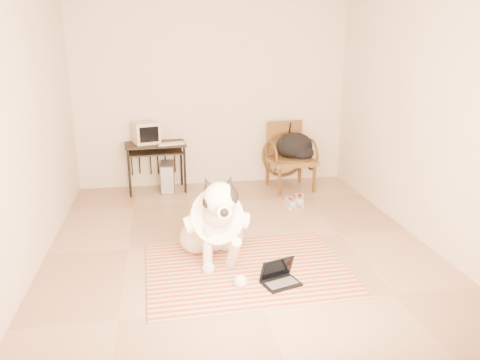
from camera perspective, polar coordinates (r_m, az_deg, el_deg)
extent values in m
plane|color=tan|center=(5.17, -0.31, -7.53)|extent=(4.50, 4.50, 0.00)
plane|color=beige|center=(6.99, -3.34, 10.36)|extent=(4.50, 0.00, 4.50)
plane|color=beige|center=(2.63, 7.53, -0.58)|extent=(4.50, 0.00, 4.50)
plane|color=beige|center=(4.88, -24.35, 6.11)|extent=(0.00, 4.50, 4.50)
plane|color=beige|center=(5.46, 21.05, 7.47)|extent=(0.00, 4.50, 4.50)
cube|color=red|center=(4.08, 2.63, -14.52)|extent=(1.90, 0.35, 0.02)
cube|color=#477836|center=(4.32, 1.68, -12.57)|extent=(1.90, 0.35, 0.02)
cube|color=#763D7D|center=(4.57, 0.85, -10.83)|extent=(1.90, 0.35, 0.02)
cube|color=gold|center=(4.82, 0.11, -9.27)|extent=(1.90, 0.35, 0.02)
cube|color=tan|center=(5.08, -0.55, -7.86)|extent=(1.90, 0.35, 0.02)
sphere|color=silver|center=(4.87, -5.36, -7.02)|extent=(0.34, 0.34, 0.34)
sphere|color=silver|center=(4.91, -1.58, -6.73)|extent=(0.34, 0.34, 0.34)
ellipsoid|color=silver|center=(4.86, -3.44, -6.65)|extent=(0.42, 0.38, 0.34)
ellipsoid|color=silver|center=(4.59, -3.10, -5.00)|extent=(0.45, 0.79, 0.73)
cylinder|color=white|center=(4.60, -3.13, -4.94)|extent=(0.53, 0.68, 0.67)
sphere|color=silver|center=(4.33, -2.68, -4.06)|extent=(0.28, 0.28, 0.28)
sphere|color=silver|center=(4.17, -2.46, -2.32)|extent=(0.31, 0.31, 0.31)
ellipsoid|color=black|center=(4.17, -1.83, -2.01)|extent=(0.24, 0.27, 0.23)
cylinder|color=silver|center=(4.06, -2.13, -3.56)|extent=(0.14, 0.17, 0.13)
sphere|color=black|center=(3.98, -1.91, -3.99)|extent=(0.08, 0.08, 0.08)
cone|color=black|center=(4.18, -4.01, -0.54)|extent=(0.15, 0.16, 0.19)
cone|color=black|center=(4.22, -1.28, -0.37)|extent=(0.16, 0.16, 0.19)
torus|color=silver|center=(4.30, -2.64, -3.48)|extent=(0.28, 0.15, 0.25)
cylinder|color=silver|center=(4.44, -3.98, -8.29)|extent=(0.10, 0.14, 0.47)
cylinder|color=silver|center=(4.36, -0.87, -9.11)|extent=(0.11, 0.42, 0.47)
sphere|color=silver|center=(4.50, -3.88, -10.69)|extent=(0.12, 0.12, 0.12)
sphere|color=silver|center=(4.25, 0.09, -12.29)|extent=(0.12, 0.12, 0.12)
cone|color=black|center=(5.19, -4.14, -6.81)|extent=(0.24, 0.46, 0.12)
cube|color=black|center=(4.31, 5.04, -12.45)|extent=(0.38, 0.32, 0.02)
cube|color=#4F4F51|center=(4.29, 5.12, -12.39)|extent=(0.31, 0.21, 0.00)
cube|color=black|center=(4.31, 4.50, -10.69)|extent=(0.33, 0.18, 0.21)
cube|color=black|center=(4.30, 4.56, -10.70)|extent=(0.29, 0.15, 0.19)
cube|color=black|center=(6.79, -10.30, 4.31)|extent=(0.88, 0.54, 0.03)
cube|color=black|center=(6.77, -10.26, 3.33)|extent=(0.78, 0.44, 0.02)
cylinder|color=black|center=(6.67, -13.33, 0.76)|extent=(0.03, 0.03, 0.68)
cylinder|color=black|center=(7.05, -13.40, 1.62)|extent=(0.03, 0.03, 0.68)
cylinder|color=black|center=(6.72, -6.73, 1.22)|extent=(0.03, 0.03, 0.68)
cylinder|color=black|center=(7.10, -7.16, 2.05)|extent=(0.03, 0.03, 0.68)
cube|color=beige|center=(6.80, -11.38, 5.69)|extent=(0.42, 0.40, 0.30)
cube|color=black|center=(6.65, -11.02, 5.46)|extent=(0.26, 0.09, 0.21)
cube|color=beige|center=(6.67, -8.42, 4.40)|extent=(0.39, 0.21, 0.02)
cube|color=#4F4F51|center=(6.90, -8.81, 0.40)|extent=(0.21, 0.44, 0.41)
cube|color=#A6A6AA|center=(6.70, -8.87, -0.12)|extent=(0.17, 0.02, 0.39)
cube|color=brown|center=(6.88, 6.19, 2.36)|extent=(0.70, 0.68, 0.07)
cylinder|color=#38230F|center=(6.87, 6.20, 2.72)|extent=(0.59, 0.59, 0.04)
cube|color=brown|center=(7.07, 5.41, 5.25)|extent=(0.55, 0.10, 0.48)
cylinder|color=#38230F|center=(6.61, 4.86, -0.27)|extent=(0.05, 0.05, 0.39)
cylinder|color=#38230F|center=(7.08, 3.37, 0.94)|extent=(0.05, 0.05, 0.39)
cylinder|color=#38230F|center=(6.81, 9.01, 0.09)|extent=(0.05, 0.05, 0.39)
cylinder|color=#38230F|center=(7.27, 7.29, 1.24)|extent=(0.05, 0.05, 0.39)
ellipsoid|color=black|center=(6.85, 6.65, 4.14)|extent=(0.53, 0.44, 0.39)
ellipsoid|color=black|center=(6.79, 7.63, 3.29)|extent=(0.33, 0.27, 0.23)
cube|color=silver|center=(6.27, 6.18, -3.05)|extent=(0.11, 0.27, 0.02)
cube|color=gray|center=(6.26, 6.19, -2.74)|extent=(0.10, 0.26, 0.08)
cube|color=maroon|center=(6.24, 6.20, -2.43)|extent=(0.05, 0.13, 0.02)
cube|color=silver|center=(6.38, 7.27, -2.72)|extent=(0.19, 0.32, 0.03)
cube|color=gray|center=(6.36, 7.28, -2.38)|extent=(0.19, 0.31, 0.09)
cube|color=maroon|center=(6.35, 7.29, -2.04)|extent=(0.09, 0.16, 0.02)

